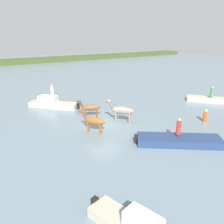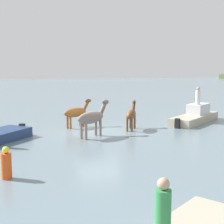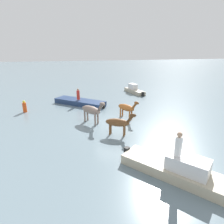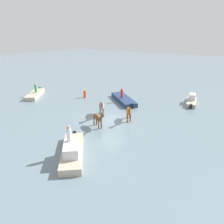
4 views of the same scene
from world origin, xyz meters
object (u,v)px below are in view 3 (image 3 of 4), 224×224
at_px(horse_gray_outer, 127,108).
at_px(person_helmsman_aft, 178,145).
at_px(horse_pinto_flank, 92,110).
at_px(boat_motor_center, 176,170).
at_px(buoy_channel_marker, 25,107).
at_px(horse_dun_straggler, 118,123).
at_px(person_watcher_seated, 78,94).
at_px(boat_launch_far, 80,103).
at_px(boat_dinghy_port, 134,91).

bearing_deg(horse_gray_outer, person_helmsman_aft, -33.72).
distance_m(horse_pinto_flank, boat_motor_center, 8.36).
height_order(horse_gray_outer, buoy_channel_marker, horse_gray_outer).
xyz_separation_m(horse_pinto_flank, person_helmsman_aft, (-3.11, 7.80, 0.67)).
xyz_separation_m(horse_dun_straggler, person_watcher_seated, (2.43, -7.98, 0.24)).
relative_size(horse_pinto_flank, person_watcher_seated, 1.85).
distance_m(boat_launch_far, person_helmsman_aft, 13.96).
distance_m(horse_gray_outer, boat_dinghy_port, 9.86).
distance_m(person_watcher_seated, buoy_channel_marker, 5.33).
xyz_separation_m(boat_launch_far, buoy_channel_marker, (5.29, 1.49, 0.32)).
distance_m(horse_pinto_flank, boat_dinghy_port, 11.74).
height_order(horse_pinto_flank, boat_launch_far, horse_pinto_flank).
bearing_deg(person_helmsman_aft, horse_dun_straggler, -73.31).
bearing_deg(person_watcher_seated, boat_motor_center, 107.34).
distance_m(boat_launch_far, buoy_channel_marker, 5.51).
bearing_deg(boat_dinghy_port, horse_gray_outer, 144.70).
distance_m(horse_gray_outer, horse_dun_straggler, 3.46).
height_order(horse_pinto_flank, person_watcher_seated, horse_pinto_flank).
height_order(person_helmsman_aft, person_watcher_seated, person_helmsman_aft).
relative_size(boat_dinghy_port, person_helmsman_aft, 3.42).
xyz_separation_m(boat_motor_center, buoy_channel_marker, (9.19, -11.73, 0.19)).
height_order(horse_pinto_flank, boat_motor_center, horse_pinto_flank).
xyz_separation_m(person_watcher_seated, buoy_channel_marker, (5.13, 1.27, -0.66)).
distance_m(boat_launch_far, boat_dinghy_port, 8.48).
relative_size(person_watcher_seated, buoy_channel_marker, 1.04).
xyz_separation_m(horse_gray_outer, boat_dinghy_port, (-3.68, -9.12, -0.64)).
bearing_deg(boat_dinghy_port, boat_launch_far, 105.12).
bearing_deg(boat_dinghy_port, person_helmsman_aft, 154.85).
relative_size(person_helmsman_aft, person_watcher_seated, 1.00).
height_order(horse_dun_straggler, boat_dinghy_port, horse_dun_straggler).
bearing_deg(boat_dinghy_port, horse_pinto_flank, 131.49).
bearing_deg(horse_dun_straggler, boat_motor_center, -45.67).
xyz_separation_m(horse_pinto_flank, boat_motor_center, (-3.20, 7.68, -0.76)).
bearing_deg(person_watcher_seated, horse_pinto_flank, 99.21).
xyz_separation_m(horse_pinto_flank, boat_dinghy_port, (-6.75, -9.58, -0.78)).
bearing_deg(person_watcher_seated, boat_dinghy_port, -150.78).
relative_size(horse_gray_outer, boat_launch_far, 0.37).
relative_size(person_helmsman_aft, buoy_channel_marker, 1.04).
height_order(boat_launch_far, person_watcher_seated, person_watcher_seated).
xyz_separation_m(horse_pinto_flank, buoy_channel_marker, (5.99, -4.05, -0.57)).
height_order(person_helmsman_aft, buoy_channel_marker, person_helmsman_aft).
relative_size(horse_gray_outer, boat_dinghy_port, 0.50).
relative_size(horse_dun_straggler, boat_launch_far, 0.38).
xyz_separation_m(boat_dinghy_port, buoy_channel_marker, (12.74, 5.53, 0.21)).
relative_size(horse_pinto_flank, boat_launch_far, 0.40).
xyz_separation_m(boat_launch_far, boat_dinghy_port, (-7.45, -4.04, 0.12)).
height_order(boat_dinghy_port, person_helmsman_aft, person_helmsman_aft).
relative_size(horse_dun_straggler, buoy_channel_marker, 1.83).
bearing_deg(boat_dinghy_port, boat_motor_center, 155.05).
bearing_deg(boat_dinghy_port, horse_dun_straggler, 143.74).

